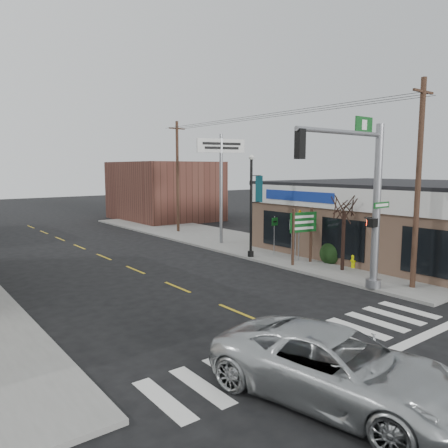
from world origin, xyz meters
TOP-DOWN VIEW (x-y plane):
  - ground at (0.00, 0.00)m, footprint 140.00×140.00m
  - sidewalk_right at (9.00, 13.00)m, footprint 6.00×38.00m
  - center_line at (0.00, 8.00)m, footprint 0.12×56.00m
  - crosswalk at (0.00, 0.40)m, footprint 11.00×2.20m
  - thrift_store at (14.50, 6.00)m, footprint 12.00×14.00m
  - bldg_distant_right at (12.00, 30.00)m, footprint 8.00×10.00m
  - suv at (-2.03, -1.88)m, footprint 3.77×6.01m
  - traffic_signal_pole at (5.39, 2.66)m, footprint 5.39×0.39m
  - guide_sign at (7.26, 7.56)m, footprint 1.64×0.14m
  - fire_hydrant at (8.50, 5.33)m, footprint 0.21×0.21m
  - ped_crossing_sign at (7.69, 8.20)m, footprint 1.05×0.07m
  - lamp_post at (6.36, 10.51)m, footprint 0.73×0.57m
  - dance_center_sign at (7.73, 15.13)m, footprint 3.33×0.21m
  - bare_tree at (7.73, 5.39)m, footprint 2.12×2.12m
  - shrub_back at (8.68, 6.82)m, footprint 1.24×1.24m
  - utility_pole_near at (7.51, 1.69)m, footprint 1.47×0.22m
  - utility_pole_far at (8.26, 21.37)m, footprint 1.46×0.22m

SIDE VIEW (x-z plane):
  - ground at x=0.00m, z-range 0.00..0.00m
  - center_line at x=0.00m, z-range 0.00..0.01m
  - crosswalk at x=0.00m, z-range 0.00..0.01m
  - sidewalk_right at x=9.00m, z-range 0.00..0.13m
  - fire_hydrant at x=8.50m, z-range 0.16..0.84m
  - shrub_back at x=8.68m, z-range 0.13..1.06m
  - suv at x=-2.03m, z-range 0.00..1.55m
  - guide_sign at x=7.26m, z-range 0.55..3.42m
  - ped_crossing_sign at x=7.69m, z-range 0.63..3.34m
  - thrift_store at x=14.50m, z-range 0.00..4.00m
  - bldg_distant_right at x=12.00m, z-range 0.00..5.60m
  - lamp_post at x=6.36m, z-range 0.58..6.20m
  - bare_tree at x=7.73m, z-range 1.34..5.58m
  - traffic_signal_pole at x=5.39m, z-range 0.77..7.60m
  - utility_pole_far at x=8.26m, z-range 0.24..8.64m
  - utility_pole_near at x=7.51m, z-range 0.24..8.66m
  - dance_center_sign at x=7.73m, z-range 1.89..8.96m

